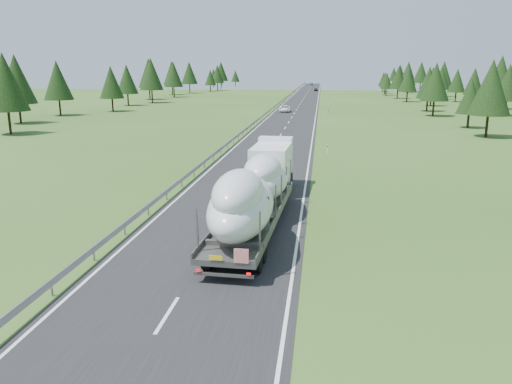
# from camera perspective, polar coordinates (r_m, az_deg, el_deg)

# --- Properties ---
(ground) EXTENTS (400.00, 400.00, 0.00)m
(ground) POSITION_cam_1_polar(r_m,az_deg,el_deg) (28.23, -4.67, -5.36)
(ground) COLOR #31521B
(ground) RESTS_ON ground
(road_surface) EXTENTS (10.00, 400.00, 0.02)m
(road_surface) POSITION_cam_1_polar(r_m,az_deg,el_deg) (126.51, 4.87, 9.68)
(road_surface) COLOR black
(road_surface) RESTS_ON ground
(guardrail) EXTENTS (0.10, 400.00, 0.76)m
(guardrail) POSITION_cam_1_polar(r_m,az_deg,el_deg) (126.76, 2.45, 9.99)
(guardrail) COLOR slate
(guardrail) RESTS_ON ground
(marker_posts) EXTENTS (0.13, 350.08, 1.00)m
(marker_posts) POSITION_cam_1_polar(r_m,az_deg,el_deg) (181.25, 7.80, 11.05)
(marker_posts) COLOR silver
(marker_posts) RESTS_ON ground
(highway_sign) EXTENTS (0.08, 0.90, 2.60)m
(highway_sign) POSITION_cam_1_polar(r_m,az_deg,el_deg) (106.31, 8.32, 9.76)
(highway_sign) COLOR slate
(highway_sign) RESTS_ON ground
(tree_line_right) EXTENTS (25.85, 284.36, 12.55)m
(tree_line_right) POSITION_cam_1_polar(r_m,az_deg,el_deg) (128.81, 23.35, 11.80)
(tree_line_right) COLOR black
(tree_line_right) RESTS_ON ground
(tree_line_left) EXTENTS (15.93, 285.60, 12.51)m
(tree_line_left) POSITION_cam_1_polar(r_m,az_deg,el_deg) (141.78, -13.53, 12.77)
(tree_line_left) COLOR black
(tree_line_left) RESTS_ON ground
(boat_truck) EXTENTS (3.61, 21.12, 4.55)m
(boat_truck) POSITION_cam_1_polar(r_m,az_deg,el_deg) (30.19, 0.15, 0.75)
(boat_truck) COLOR white
(boat_truck) RESTS_ON ground
(distant_van) EXTENTS (2.45, 5.13, 1.41)m
(distant_van) POSITION_cam_1_polar(r_m,az_deg,el_deg) (111.08, 3.33, 9.48)
(distant_van) COLOR white
(distant_van) RESTS_ON ground
(distant_car_dark) EXTENTS (1.73, 3.85, 1.28)m
(distant_car_dark) POSITION_cam_1_polar(r_m,az_deg,el_deg) (215.92, 6.86, 11.55)
(distant_car_dark) COLOR black
(distant_car_dark) RESTS_ON ground
(distant_car_blue) EXTENTS (2.06, 4.74, 1.52)m
(distant_car_blue) POSITION_cam_1_polar(r_m,az_deg,el_deg) (292.97, 6.32, 12.19)
(distant_car_blue) COLOR #192248
(distant_car_blue) RESTS_ON ground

